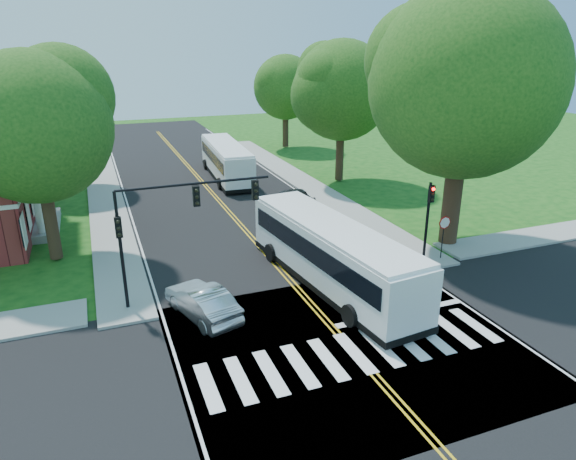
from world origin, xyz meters
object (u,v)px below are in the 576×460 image
bus_lead (331,253)px  suv (356,239)px  bus_follow (226,160)px  signal_ne (429,210)px  dark_sedan (296,198)px  hatchback (202,302)px  signal_nw (172,216)px

bus_lead → suv: 5.12m
bus_follow → suv: bus_follow is taller
signal_ne → suv: size_ratio=0.87×
bus_lead → dark_sedan: (3.28, 12.89, -1.05)m
signal_ne → hatchback: size_ratio=0.96×
hatchback → dark_sedan: 17.06m
bus_lead → hatchback: size_ratio=2.83×
signal_ne → suv: 4.62m
bus_follow → dark_sedan: bearing=107.4°
dark_sedan → signal_nw: bearing=54.5°
signal_ne → hatchback: bearing=-172.0°
signal_nw → signal_ne: signal_nw is taller
signal_nw → signal_ne: size_ratio=1.62×
hatchback → bus_follow: bearing=-124.0°
signal_nw → suv: (11.03, 2.67, -3.67)m
suv → dark_sedan: size_ratio=1.06×
signal_ne → dark_sedan: signal_ne is taller
signal_ne → dark_sedan: size_ratio=0.92×
bus_follow → signal_ne: bearing=107.9°
bus_lead → dark_sedan: 13.34m
suv → signal_ne: bearing=138.5°
dark_sedan → hatchback: bearing=60.7°
signal_ne → bus_follow: (-5.76, 22.35, -1.31)m
hatchback → bus_lead: bearing=170.3°
suv → dark_sedan: suv is taller
signal_nw → hatchback: size_ratio=1.56×
signal_ne → bus_follow: 23.12m
signal_nw → dark_sedan: signal_nw is taller
bus_follow → dark_sedan: bus_follow is taller
bus_lead → hatchback: (-6.82, -0.85, -0.99)m
bus_lead → suv: bearing=-139.3°
signal_nw → hatchback: 4.13m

